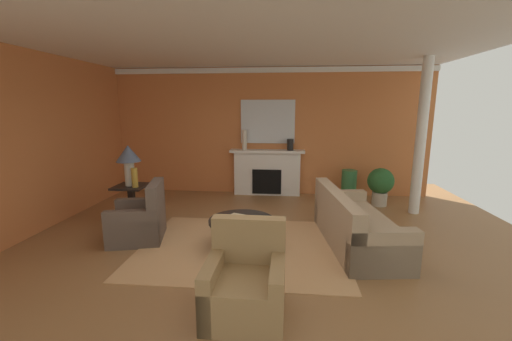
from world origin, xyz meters
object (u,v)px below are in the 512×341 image
at_px(fireplace, 267,173).
at_px(vase_on_side_table, 135,178).
at_px(vase_tall_corner, 349,185).
at_px(coffee_table, 242,227).
at_px(potted_plant, 380,184).
at_px(armchair_near_window, 140,221).
at_px(vase_mantel_left, 244,140).
at_px(side_table, 132,201).
at_px(table_lamp, 128,157).
at_px(mantel_mirror, 268,122).
at_px(armchair_facing_fireplace, 246,285).
at_px(sofa, 354,226).
at_px(vase_mantel_right, 290,145).

relative_size(fireplace, vase_on_side_table, 5.09).
distance_m(fireplace, vase_tall_corner, 1.95).
height_order(coffee_table, potted_plant, potted_plant).
relative_size(armchair_near_window, vase_mantel_left, 2.01).
bearing_deg(armchair_near_window, vase_tall_corner, 34.89).
distance_m(side_table, vase_mantel_left, 2.96).
bearing_deg(armchair_near_window, potted_plant, 27.41).
height_order(coffee_table, table_lamp, table_lamp).
distance_m(mantel_mirror, table_lamp, 3.36).
distance_m(vase_tall_corner, potted_plant, 0.72).
bearing_deg(armchair_facing_fireplace, vase_mantel_left, 97.64).
relative_size(sofa, vase_on_side_table, 6.21).
xyz_separation_m(fireplace, sofa, (1.54, -2.82, -0.23)).
height_order(mantel_mirror, vase_on_side_table, mantel_mirror).
xyz_separation_m(armchair_facing_fireplace, coffee_table, (-0.27, 1.57, 0.03)).
bearing_deg(armchair_facing_fireplace, sofa, 51.39).
distance_m(mantel_mirror, sofa, 3.64).
relative_size(sofa, coffee_table, 2.20).
bearing_deg(vase_mantel_left, mantel_mirror, 17.18).
distance_m(mantel_mirror, coffee_table, 3.53).
distance_m(armchair_facing_fireplace, coffee_table, 1.59).
bearing_deg(vase_tall_corner, table_lamp, -156.81).
distance_m(table_lamp, potted_plant, 5.20).
height_order(table_lamp, vase_mantel_left, vase_mantel_left).
relative_size(vase_mantel_right, potted_plant, 0.33).
bearing_deg(fireplace, vase_on_side_table, -134.81).
height_order(mantel_mirror, coffee_table, mantel_mirror).
height_order(vase_mantel_right, potted_plant, vase_mantel_right).
distance_m(armchair_near_window, potted_plant, 4.96).
bearing_deg(vase_tall_corner, armchair_facing_fireplace, -112.96).
height_order(sofa, vase_mantel_right, vase_mantel_right).
relative_size(mantel_mirror, vase_tall_corner, 1.84).
distance_m(side_table, vase_tall_corner, 4.71).
bearing_deg(sofa, side_table, 170.39).
bearing_deg(table_lamp, sofa, -9.61).
bearing_deg(vase_tall_corner, potted_plant, -31.54).
height_order(vase_on_side_table, vase_mantel_right, vase_mantel_right).
height_order(mantel_mirror, table_lamp, mantel_mirror).
relative_size(mantel_mirror, potted_plant, 1.57).
height_order(armchair_facing_fireplace, table_lamp, table_lamp).
distance_m(fireplace, armchair_facing_fireplace, 4.67).
relative_size(armchair_facing_fireplace, vase_on_side_table, 2.69).
bearing_deg(coffee_table, vase_on_side_table, 158.32).
xyz_separation_m(sofa, vase_mantel_left, (-2.09, 2.77, 1.06)).
height_order(armchair_facing_fireplace, side_table, armchair_facing_fireplace).
bearing_deg(sofa, coffee_table, -171.13).
relative_size(coffee_table, vase_on_side_table, 2.83).
height_order(fireplace, vase_on_side_table, fireplace).
bearing_deg(armchair_near_window, sofa, 2.17).
bearing_deg(sofa, armchair_facing_fireplace, -128.61).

